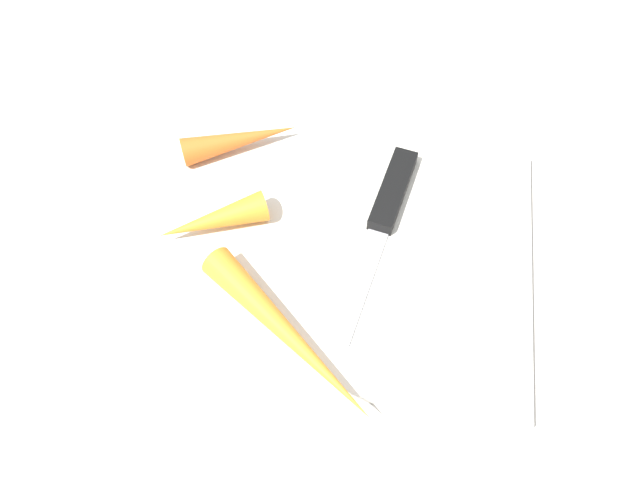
# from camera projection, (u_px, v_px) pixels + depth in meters

# --- Properties ---
(ground_plane) EXTENTS (1.40, 1.40, 0.00)m
(ground_plane) POSITION_uv_depth(u_px,v_px,m) (320.00, 247.00, 0.52)
(ground_plane) COLOR #ADA8A0
(cutting_board) EXTENTS (0.36, 0.26, 0.01)m
(cutting_board) POSITION_uv_depth(u_px,v_px,m) (320.00, 244.00, 0.52)
(cutting_board) COLOR silver
(cutting_board) RESTS_ON ground_plane
(knife) EXTENTS (0.05, 0.20, 0.01)m
(knife) POSITION_uv_depth(u_px,v_px,m) (389.00, 201.00, 0.53)
(knife) COLOR #B7B7BC
(knife) RESTS_ON cutting_board
(carrot_longest) EXTENTS (0.16, 0.13, 0.03)m
(carrot_longest) POSITION_uv_depth(u_px,v_px,m) (287.00, 333.00, 0.45)
(carrot_longest) COLOR orange
(carrot_longest) RESTS_ON cutting_board
(carrot_shortest) EXTENTS (0.09, 0.07, 0.03)m
(carrot_shortest) POSITION_uv_depth(u_px,v_px,m) (213.00, 220.00, 0.51)
(carrot_shortest) COLOR orange
(carrot_shortest) RESTS_ON cutting_board
(carrot_medium) EXTENTS (0.11, 0.07, 0.03)m
(carrot_medium) POSITION_uv_depth(u_px,v_px,m) (240.00, 140.00, 0.56)
(carrot_medium) COLOR orange
(carrot_medium) RESTS_ON cutting_board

